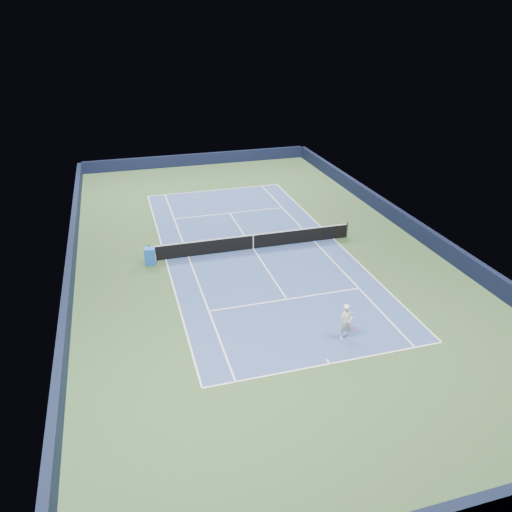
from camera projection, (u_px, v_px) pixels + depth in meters
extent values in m
plane|color=#2D4A28|center=(253.00, 249.00, 31.38)|extent=(40.00, 40.00, 0.00)
cube|color=black|center=(197.00, 159.00, 48.23)|extent=(22.00, 0.35, 1.10)
cube|color=black|center=(406.00, 222.00, 33.84)|extent=(0.35, 40.00, 1.10)
cube|color=black|center=(71.00, 263.00, 28.44)|extent=(0.35, 40.00, 1.10)
cube|color=navy|center=(253.00, 249.00, 31.38)|extent=(10.97, 23.77, 0.01)
cube|color=white|center=(214.00, 190.00, 41.62)|extent=(10.97, 0.08, 0.00)
cube|color=white|center=(330.00, 364.00, 21.13)|extent=(10.97, 0.08, 0.00)
cube|color=white|center=(333.00, 239.00, 32.74)|extent=(0.08, 23.77, 0.00)
cube|color=white|center=(166.00, 259.00, 30.01)|extent=(0.08, 23.77, 0.00)
cube|color=white|center=(314.00, 241.00, 32.40)|extent=(0.08, 23.77, 0.00)
cube|color=white|center=(188.00, 257.00, 30.35)|extent=(0.08, 23.77, 0.00)
cube|color=white|center=(230.00, 213.00, 36.89)|extent=(8.23, 0.08, 0.00)
cube|color=white|center=(287.00, 299.00, 25.86)|extent=(8.23, 0.08, 0.00)
cube|color=white|center=(253.00, 249.00, 31.38)|extent=(0.08, 12.80, 0.00)
cube|color=white|center=(215.00, 191.00, 41.49)|extent=(0.08, 0.30, 0.00)
cube|color=white|center=(328.00, 362.00, 21.26)|extent=(0.08, 0.30, 0.00)
cylinder|color=black|center=(150.00, 253.00, 29.55)|extent=(0.10, 0.10, 1.07)
cylinder|color=black|center=(347.00, 230.00, 32.74)|extent=(0.10, 0.10, 1.07)
cube|color=black|center=(253.00, 242.00, 31.18)|extent=(12.80, 0.03, 0.91)
cube|color=white|center=(253.00, 235.00, 30.97)|extent=(12.80, 0.04, 0.06)
cube|color=white|center=(253.00, 242.00, 31.18)|extent=(0.05, 0.04, 0.91)
cube|color=blue|center=(150.00, 256.00, 29.29)|extent=(0.71, 0.66, 1.02)
cube|color=white|center=(155.00, 256.00, 29.39)|extent=(0.05, 0.45, 0.45)
imported|color=white|center=(346.00, 322.00, 22.41)|extent=(0.66, 0.45, 1.75)
cylinder|color=#C47E92|center=(353.00, 325.00, 22.53)|extent=(0.03, 0.03, 0.29)
cylinder|color=black|center=(352.00, 329.00, 22.64)|extent=(0.29, 0.02, 0.29)
cylinder|color=pink|center=(352.00, 329.00, 22.64)|extent=(0.31, 0.03, 0.31)
sphere|color=#A7BF28|center=(341.00, 285.00, 22.71)|extent=(0.07, 0.07, 0.07)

